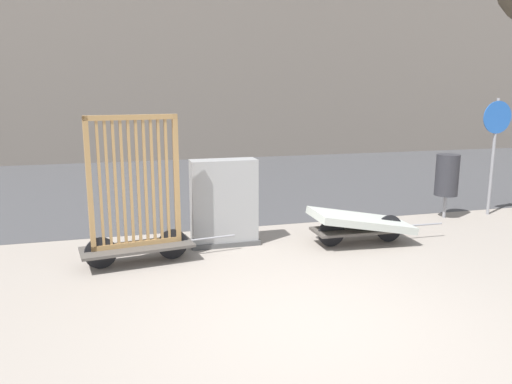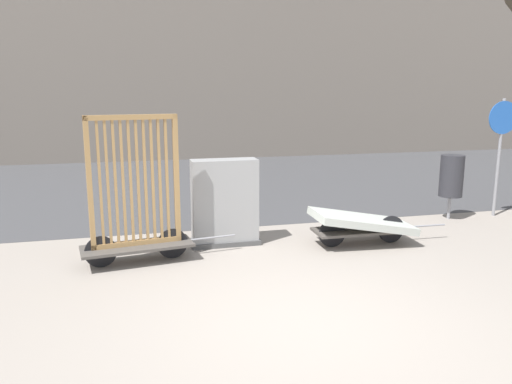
{
  "view_description": "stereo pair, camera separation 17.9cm",
  "coord_description": "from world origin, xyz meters",
  "px_view_note": "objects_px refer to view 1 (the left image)",
  "views": [
    {
      "loc": [
        -1.93,
        -4.62,
        2.44
      ],
      "look_at": [
        0.0,
        2.4,
        0.95
      ],
      "focal_mm": 35.0,
      "sensor_mm": 36.0,
      "label": 1
    },
    {
      "loc": [
        -1.76,
        -4.67,
        2.44
      ],
      "look_at": [
        0.0,
        2.4,
        0.95
      ],
      "focal_mm": 35.0,
      "sensor_mm": 36.0,
      "label": 2
    }
  ],
  "objects_px": {
    "bike_cart_with_bedframe": "(136,212)",
    "sign_post": "(495,138)",
    "bike_cart_with_mattress": "(361,223)",
    "trash_bin": "(447,175)",
    "utility_cabinet": "(224,205)"
  },
  "relations": [
    {
      "from": "sign_post",
      "to": "bike_cart_with_bedframe",
      "type": "bearing_deg",
      "value": -170.9
    },
    {
      "from": "bike_cart_with_mattress",
      "to": "trash_bin",
      "type": "relative_size",
      "value": 1.85
    },
    {
      "from": "bike_cart_with_bedframe",
      "to": "utility_cabinet",
      "type": "xyz_separation_m",
      "value": [
        1.37,
        0.56,
        -0.12
      ]
    },
    {
      "from": "utility_cabinet",
      "to": "bike_cart_with_mattress",
      "type": "bearing_deg",
      "value": -14.76
    },
    {
      "from": "sign_post",
      "to": "utility_cabinet",
      "type": "bearing_deg",
      "value": -174.39
    },
    {
      "from": "utility_cabinet",
      "to": "trash_bin",
      "type": "bearing_deg",
      "value": 6.99
    },
    {
      "from": "bike_cart_with_bedframe",
      "to": "bike_cart_with_mattress",
      "type": "relative_size",
      "value": 1.0
    },
    {
      "from": "bike_cart_with_mattress",
      "to": "trash_bin",
      "type": "xyz_separation_m",
      "value": [
        2.36,
        1.11,
        0.48
      ]
    },
    {
      "from": "bike_cart_with_mattress",
      "to": "trash_bin",
      "type": "height_order",
      "value": "trash_bin"
    },
    {
      "from": "utility_cabinet",
      "to": "bike_cart_with_bedframe",
      "type": "bearing_deg",
      "value": -157.79
    },
    {
      "from": "bike_cart_with_bedframe",
      "to": "sign_post",
      "type": "distance_m",
      "value": 7.01
    },
    {
      "from": "bike_cart_with_bedframe",
      "to": "utility_cabinet",
      "type": "height_order",
      "value": "bike_cart_with_bedframe"
    },
    {
      "from": "bike_cart_with_mattress",
      "to": "utility_cabinet",
      "type": "relative_size",
      "value": 1.66
    },
    {
      "from": "bike_cart_with_mattress",
      "to": "sign_post",
      "type": "height_order",
      "value": "sign_post"
    },
    {
      "from": "utility_cabinet",
      "to": "trash_bin",
      "type": "distance_m",
      "value": 4.53
    }
  ]
}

